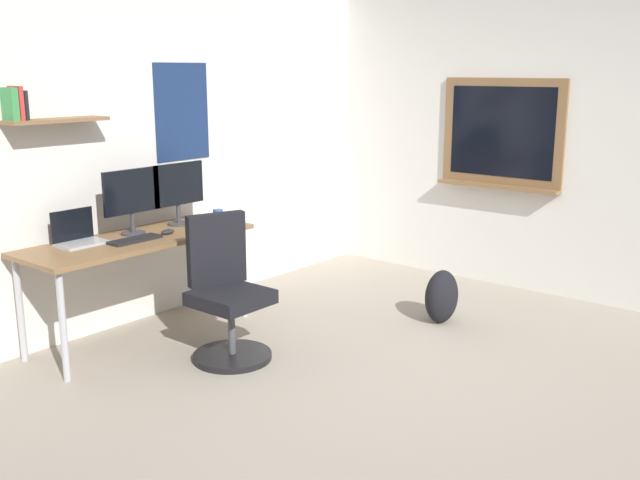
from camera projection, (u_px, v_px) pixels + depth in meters
The scene contains 12 objects.
ground_plane at pixel (423, 396), 4.26m from camera, with size 5.20×5.20×0.00m, color #9E9384.
wall_back at pixel (149, 147), 5.46m from camera, with size 5.00×0.30×2.60m.
wall_right at pixel (586, 142), 5.82m from camera, with size 0.22×5.00×2.60m.
desk at pixel (139, 247), 5.04m from camera, with size 1.66×0.62×0.73m.
office_chair at pixel (227, 298), 4.76m from camera, with size 0.52×0.55×0.95m.
laptop at pixel (78, 236), 4.83m from camera, with size 0.31×0.21×0.23m.
monitor_primary at pixel (132, 197), 5.06m from camera, with size 0.46×0.17×0.46m.
monitor_secondary at pixel (178, 189), 5.37m from camera, with size 0.46×0.17×0.46m.
keyboard at pixel (135, 240), 4.92m from camera, with size 0.37×0.13×0.02m, color black.
computer_mouse at pixel (168, 232), 5.13m from camera, with size 0.10×0.06×0.03m, color #262628.
coffee_mug at pixel (218, 215), 5.55m from camera, with size 0.08×0.08×0.09m, color #334CA5.
backpack at pixel (442, 297), 5.46m from camera, with size 0.32×0.22×0.41m, color black.
Camera 1 is at (-3.42, -2.02, 1.87)m, focal length 40.71 mm.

